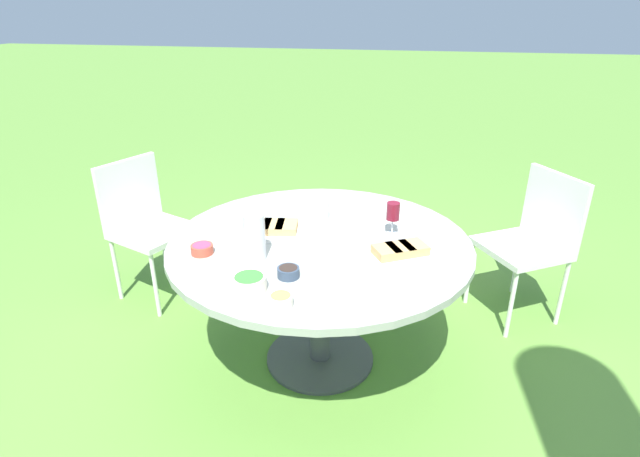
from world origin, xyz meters
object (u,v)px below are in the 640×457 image
water_pitcher (254,236)px  wine_glass (393,213)px  chair_near_right (145,218)px  handbag (439,248)px  chair_near_left (534,235)px  dining_table (320,257)px

water_pitcher → wine_glass: 0.69m
chair_near_right → handbag: chair_near_right is taller
chair_near_left → chair_near_right: bearing=6.5°
chair_near_right → wine_glass: bearing=168.3°
wine_glass → chair_near_right: bearing=-11.7°
chair_near_left → chair_near_right: 2.38m
water_pitcher → wine_glass: bearing=-146.6°
dining_table → wine_glass: size_ratio=8.73×
dining_table → wine_glass: bearing=-157.8°
dining_table → water_pitcher: size_ratio=6.95×
dining_table → chair_near_right: 1.33m
dining_table → handbag: 1.49m
chair_near_right → wine_glass: (-1.58, 0.32, 0.31)m
wine_glass → handbag: bearing=-104.4°
chair_near_left → handbag: size_ratio=2.42×
water_pitcher → handbag: water_pitcher is taller
chair_near_left → water_pitcher: (1.37, 0.98, 0.30)m
chair_near_right → water_pitcher: 1.26m
water_pitcher → wine_glass: (-0.58, -0.38, 0.01)m
chair_near_left → wine_glass: chair_near_left is taller
dining_table → chair_near_right: bearing=-20.4°
chair_near_left → wine_glass: 1.04m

